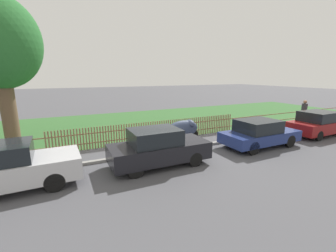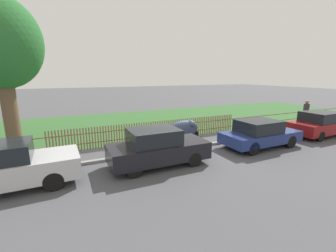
# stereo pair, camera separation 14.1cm
# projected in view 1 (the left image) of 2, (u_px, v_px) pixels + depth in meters

# --- Properties ---
(ground_plane) EXTENTS (120.00, 120.00, 0.00)m
(ground_plane) POSITION_uv_depth(u_px,v_px,m) (171.00, 152.00, 10.66)
(ground_plane) COLOR #4C4C51
(kerb_stone) EXTENTS (42.90, 0.20, 0.12)m
(kerb_stone) POSITION_uv_depth(u_px,v_px,m) (170.00, 150.00, 10.73)
(kerb_stone) COLOR gray
(kerb_stone) RESTS_ON ground
(grass_strip) EXTENTS (42.90, 10.31, 0.01)m
(grass_strip) POSITION_uv_depth(u_px,v_px,m) (129.00, 123.00, 17.01)
(grass_strip) COLOR #33602D
(grass_strip) RESTS_ON ground
(park_fence) EXTENTS (42.90, 0.05, 1.10)m
(park_fence) POSITION_uv_depth(u_px,v_px,m) (154.00, 131.00, 12.36)
(park_fence) COLOR olive
(park_fence) RESTS_ON ground
(parked_car_black_saloon) EXTENTS (4.52, 1.80, 1.53)m
(parked_car_black_saloon) POSITION_uv_depth(u_px,v_px,m) (0.00, 169.00, 6.91)
(parked_car_black_saloon) COLOR #BCBCC1
(parked_car_black_saloon) RESTS_ON ground
(parked_car_navy_estate) EXTENTS (3.99, 1.64, 1.52)m
(parked_car_navy_estate) POSITION_uv_depth(u_px,v_px,m) (158.00, 148.00, 8.95)
(parked_car_navy_estate) COLOR black
(parked_car_navy_estate) RESTS_ON ground
(parked_car_red_compact) EXTENTS (4.08, 1.80, 1.39)m
(parked_car_red_compact) POSITION_uv_depth(u_px,v_px,m) (259.00, 133.00, 11.34)
(parked_car_red_compact) COLOR navy
(parked_car_red_compact) RESTS_ON ground
(parked_car_white_van) EXTENTS (4.20, 1.79, 1.46)m
(parked_car_white_van) POSITION_uv_depth(u_px,v_px,m) (319.00, 123.00, 13.51)
(parked_car_white_van) COLOR maroon
(parked_car_white_van) RESTS_ON ground
(covered_motorcycle) EXTENTS (2.09, 0.78, 1.17)m
(covered_motorcycle) POSITION_uv_depth(u_px,v_px,m) (183.00, 129.00, 12.22)
(covered_motorcycle) COLOR black
(covered_motorcycle) RESTS_ON ground
(pedestrian_near_fence) EXTENTS (0.43, 0.37, 1.85)m
(pedestrian_near_fence) POSITION_uv_depth(u_px,v_px,m) (304.00, 111.00, 15.92)
(pedestrian_near_fence) COLOR slate
(pedestrian_near_fence) RESTS_ON ground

